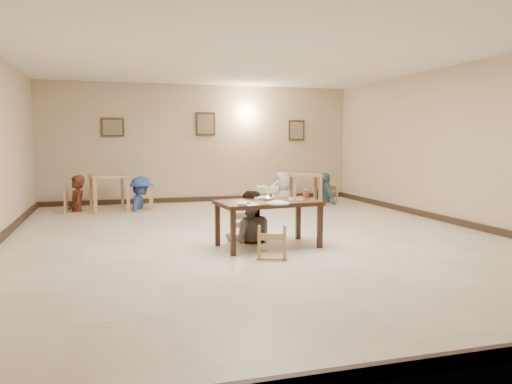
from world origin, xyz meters
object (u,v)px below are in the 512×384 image
object	(u,v)px
main_diner	(250,191)
bg_diner_b	(140,176)
chair_far	(248,209)
bg_table_right	(305,179)
drink_glass	(306,194)
bg_chair_lr	(141,187)
bg_table_left	(109,181)
bg_diner_c	(283,172)
main_table	(268,206)
bg_chair_rl	(283,186)
bg_diner_a	(76,175)
bg_chair_ll	(76,188)
chair_near	(273,226)
curry_warmer	(268,189)
bg_diner_d	(325,172)
bg_chair_rr	(325,182)

from	to	relation	value
main_diner	bg_diner_b	size ratio (longest dim) A/B	1.04
chair_far	bg_table_right	xyz separation A→B (m)	(2.55, 3.89, 0.13)
drink_glass	bg_chair_lr	bearing A→B (deg)	116.58
bg_table_left	bg_diner_c	xyz separation A→B (m)	(4.12, -0.04, 0.13)
main_table	bg_chair_lr	xyz separation A→B (m)	(-1.59, 4.60, -0.08)
bg_chair_lr	bg_chair_rl	world-z (taller)	bg_chair_lr
main_table	chair_far	distance (m)	0.66
bg_chair_lr	bg_diner_a	xyz separation A→B (m)	(-1.38, -0.04, 0.29)
main_diner	bg_chair_ll	bearing A→B (deg)	-44.15
bg_table_left	bg_chair_lr	bearing A→B (deg)	-0.87
chair_near	bg_diner_a	distance (m)	5.92
main_diner	bg_chair_rl	distance (m)	4.54
curry_warmer	bg_diner_b	size ratio (longest dim) A/B	0.24
bg_table_right	bg_diner_c	bearing A→B (deg)	174.74
chair_far	main_diner	distance (m)	0.33
main_diner	curry_warmer	xyz separation A→B (m)	(0.14, -0.50, 0.07)
bg_table_right	bg_chair_rl	distance (m)	0.60
bg_chair_rl	main_table	bearing A→B (deg)	158.63
bg_table_right	bg_diner_d	bearing A→B (deg)	5.83
chair_far	chair_near	xyz separation A→B (m)	(-0.01, -1.27, -0.06)
chair_near	bg_diner_b	distance (m)	5.44
bg_chair_lr	bg_chair_rl	distance (m)	3.43
drink_glass	bg_diner_a	distance (m)	5.72
bg_diner_c	main_table	bearing A→B (deg)	-25.14
curry_warmer	bg_chair_rr	world-z (taller)	bg_chair_rr
bg_diner_b	bg_diner_c	distance (m)	3.43
drink_glass	bg_diner_c	bearing A→B (deg)	75.01
chair_near	bg_chair_rr	world-z (taller)	bg_chair_rr
main_diner	bg_diner_c	world-z (taller)	bg_diner_c
curry_warmer	drink_glass	xyz separation A→B (m)	(0.65, 0.12, -0.10)
curry_warmer	bg_table_left	world-z (taller)	curry_warmer
curry_warmer	bg_chair_lr	distance (m)	4.87
drink_glass	bg_diner_d	size ratio (longest dim) A/B	0.11
chair_near	curry_warmer	bearing A→B (deg)	-81.24
bg_table_left	bg_diner_a	xyz separation A→B (m)	(-0.69, -0.06, 0.15)
chair_far	bg_diner_b	distance (m)	4.23
bg_diner_b	bg_diner_d	xyz separation A→B (m)	(4.57, -0.02, 0.01)
chair_far	chair_near	distance (m)	1.27
main_diner	bg_diner_b	bearing A→B (deg)	-59.65
chair_far	bg_chair_lr	size ratio (longest dim) A/B	0.92
bg_chair_ll	bg_diner_b	bearing A→B (deg)	-87.07
bg_table_left	bg_diner_c	size ratio (longest dim) A/B	0.58
bg_table_left	chair_near	bearing A→B (deg)	-67.83
main_table	bg_table_left	size ratio (longest dim) A/B	1.66
bg_chair_ll	bg_chair_rl	bearing A→B (deg)	-88.70
chair_near	bg_chair_ll	distance (m)	5.91
drink_glass	bg_chair_rl	world-z (taller)	bg_chair_rl
bg_chair_ll	bg_diner_d	xyz separation A→B (m)	(5.96, 0.02, 0.24)
drink_glass	main_table	bearing A→B (deg)	-168.94
bg_diner_d	main_diner	bearing A→B (deg)	135.24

